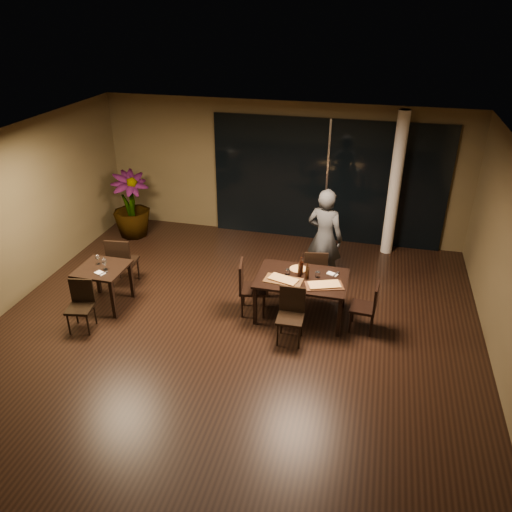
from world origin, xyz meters
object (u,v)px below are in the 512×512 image
Objects in this scene: chair_main_near at (291,312)px; bottle_b at (307,271)px; chair_main_left at (248,285)px; main_table at (302,281)px; chair_main_far at (315,270)px; chair_side_near at (81,302)px; side_table at (103,274)px; diner at (325,238)px; bottle_c at (301,266)px; chair_main_right at (368,305)px; potted_plant at (131,205)px; bottle_a at (300,269)px; chair_side_far at (121,260)px.

bottle_b is at bearing 76.38° from chair_main_near.
chair_main_near is at bearing -134.46° from chair_main_left.
chair_main_far is at bearing 80.39° from main_table.
chair_side_near is (-3.55, -1.95, -0.03)m from chair_main_far.
chair_main_far reaches higher than side_table.
bottle_c is at bearing 93.63° from diner.
chair_main_left is at bearing -173.12° from main_table.
chair_main_right is 5.90m from potted_plant.
chair_main_left is 2.76m from chair_side_near.
bottle_a is (0.00, 0.71, 0.39)m from chair_main_near.
side_table is at bearing 83.43° from chair_side_far.
side_table is at bearing -169.88° from bottle_c.
bottle_b is at bearing -28.06° from potted_plant.
bottle_a is at bearing -98.84° from bottle_c.
main_table is 0.26m from bottle_c.
chair_main_left is 1.05m from bottle_b.
side_table is 0.94× the size of chair_side_near.
chair_side_far is (-3.35, 0.84, 0.06)m from chair_main_near.
diner is at bearing 79.90° from main_table.
main_table and side_table have the same top height.
side_table is 3.75m from chair_main_far.
chair_main_far is at bearing 18.52° from chair_side_near.
bottle_a reaches higher than side_table.
chair_main_left is 1.14× the size of chair_side_near.
chair_side_near is at bearing -159.11° from bottle_c.
main_table is 1.26m from diner.
chair_main_right is 1.25m from bottle_a.
chair_main_far is 0.87m from bottle_b.
chair_side_near is at bearing -161.51° from bottle_b.
side_table is 0.89× the size of chair_main_far.
chair_main_right is (4.52, 0.35, -0.14)m from side_table.
potted_plant is 4.75m from bottle_c.
chair_main_right is at bearing 4.40° from side_table.
bottle_b reaches higher than side_table.
side_table is 0.83× the size of chair_main_left.
bottle_c is (-0.03, 0.10, 0.23)m from main_table.
chair_main_near is 2.81× the size of bottle_c.
chair_main_right is at bearing 22.14° from chair_main_near.
chair_main_right is at bearing -12.40° from bottle_c.
diner reaches higher than side_table.
chair_side_far is (0.00, 0.67, -0.07)m from side_table.
chair_main_near is 0.78m from bottle_b.
bottle_b is at bearing 8.26° from chair_side_near.
main_table is at bearing 8.37° from side_table.
main_table is 1.68× the size of chair_main_near.
bottle_a is (0.85, 0.14, 0.35)m from chair_main_left.
chair_main_right is (0.99, -0.91, -0.02)m from chair_main_far.
bottle_b is at bearing 170.43° from chair_side_far.
chair_main_far is 0.61× the size of potted_plant.
diner is 1.14m from bottle_c.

